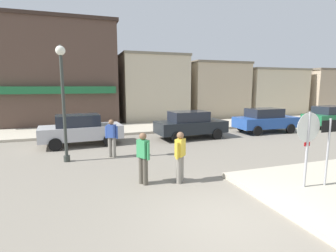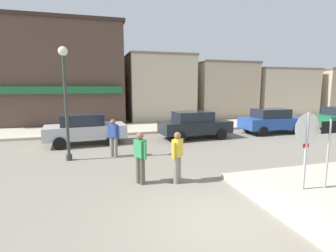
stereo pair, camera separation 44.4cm
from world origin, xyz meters
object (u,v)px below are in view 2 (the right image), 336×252
one_way_sign (328,147)px  pedestrian_crossing_near (140,156)px  parked_car_nearest (85,129)px  pedestrian_kerb_side (177,156)px  lamp_post (65,87)px  parked_car_second (194,124)px  parked_car_third (272,121)px  pedestrian_crossing_far (113,137)px  stop_sign (306,141)px

one_way_sign → pedestrian_crossing_near: 5.35m
one_way_sign → parked_car_nearest: 10.73m
one_way_sign → pedestrian_kerb_side: size_ratio=1.30×
one_way_sign → lamp_post: (-7.22, 5.49, 1.63)m
parked_car_second → parked_car_third: same height
parked_car_nearest → pedestrian_crossing_far: size_ratio=2.55×
parked_car_nearest → pedestrian_kerb_side: 7.11m
pedestrian_crossing_near → lamp_post: bearing=125.0°
pedestrian_crossing_near → one_way_sign: bearing=-23.7°
parked_car_nearest → pedestrian_kerb_side: bearing=-66.0°
stop_sign → lamp_post: bearing=140.5°
one_way_sign → pedestrian_kerb_side: one_way_sign is taller
stop_sign → parked_car_second: size_ratio=0.56×
parked_car_nearest → pedestrian_kerb_side: size_ratio=2.55×
pedestrian_crossing_far → pedestrian_kerb_side: (1.66, -3.66, 0.00)m
pedestrian_crossing_near → pedestrian_kerb_side: (1.12, -0.23, 0.00)m
parked_car_second → pedestrian_crossing_far: pedestrian_crossing_far is taller
lamp_post → pedestrian_kerb_side: lamp_post is taller
parked_car_third → parked_car_second: bearing=-177.7°
stop_sign → parked_car_third: bearing=57.3°
pedestrian_crossing_far → pedestrian_kerb_side: size_ratio=1.00×
parked_car_nearest → parked_car_third: bearing=0.2°
pedestrian_kerb_side → stop_sign: bearing=-30.4°
parked_car_second → pedestrian_kerb_side: (-3.09, -6.32, 0.06)m
one_way_sign → parked_car_second: size_ratio=0.51×
pedestrian_crossing_near → pedestrian_kerb_side: bearing=-11.7°
parked_car_second → pedestrian_crossing_near: (-4.20, -6.09, 0.06)m
stop_sign → pedestrian_crossing_far: stop_sign is taller
one_way_sign → pedestrian_crossing_near: (-4.88, 2.14, -0.46)m
lamp_post → pedestrian_kerb_side: bearing=-46.0°
pedestrian_crossing_near → parked_car_third: bearing=33.4°
pedestrian_kerb_side → one_way_sign: bearing=-26.9°
parked_car_second → one_way_sign: bearing=-85.3°
one_way_sign → parked_car_second: one_way_sign is taller
lamp_post → parked_car_nearest: (0.57, 2.92, -2.15)m
one_way_sign → parked_car_nearest: size_ratio=0.51×
pedestrian_crossing_near → pedestrian_crossing_far: (-0.54, 3.43, 0.00)m
parked_car_third → pedestrian_crossing_near: (-9.56, -6.31, 0.06)m
stop_sign → parked_car_nearest: (-5.98, 8.31, -0.71)m
one_way_sign → parked_car_third: size_ratio=0.52×
one_way_sign → pedestrian_kerb_side: (-3.76, 1.91, -0.46)m
pedestrian_crossing_far → pedestrian_kerb_side: bearing=-65.6°
pedestrian_crossing_near → pedestrian_kerb_side: size_ratio=1.00×
one_way_sign → lamp_post: bearing=142.8°
parked_car_second → pedestrian_crossing_near: pedestrian_crossing_near is taller
one_way_sign → pedestrian_crossing_far: size_ratio=1.30×
lamp_post → parked_car_nearest: bearing=78.9°
one_way_sign → parked_car_second: bearing=94.7°
parked_car_second → pedestrian_crossing_near: bearing=-124.6°
pedestrian_kerb_side → parked_car_second: bearing=64.0°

